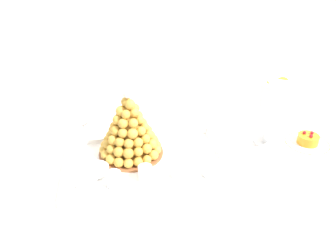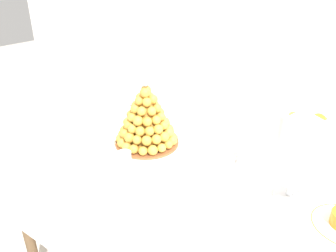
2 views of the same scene
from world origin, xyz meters
name	(u,v)px [view 1 (image 1 of 2)]	position (x,y,z in m)	size (l,w,h in m)	color
buffet_table	(176,177)	(0.00, 0.00, 0.67)	(1.38, 0.77, 0.77)	brown
serving_tray	(145,165)	(-0.13, -0.04, 0.78)	(0.58, 0.37, 0.02)	white
croquembouche	(130,130)	(-0.17, 0.03, 0.88)	(0.24, 0.24, 0.27)	brown
dessert_cup_left	(83,179)	(-0.34, -0.13, 0.81)	(0.05, 0.05, 0.06)	silver
dessert_cup_mid_left	(114,179)	(-0.24, -0.14, 0.80)	(0.05, 0.05, 0.05)	silver
dessert_cup_centre	(145,174)	(-0.13, -0.13, 0.81)	(0.05, 0.05, 0.05)	silver
dessert_cup_mid_right	(178,171)	(-0.02, -0.13, 0.80)	(0.05, 0.05, 0.05)	silver
dessert_cup_right	(211,168)	(0.10, -0.14, 0.80)	(0.06, 0.06, 0.05)	silver
creme_brulee_ramekin	(97,169)	(-0.30, -0.06, 0.79)	(0.09, 0.09, 0.02)	white
macaron_goblet	(271,104)	(0.38, 0.03, 0.94)	(0.14, 0.14, 0.29)	white
fruit_tart_plate	(308,141)	(0.54, -0.01, 0.79)	(0.18, 0.18, 0.06)	white
wine_glass	(83,119)	(-0.34, 0.15, 0.88)	(0.06, 0.06, 0.15)	silver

